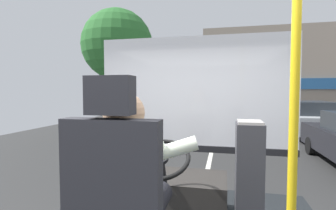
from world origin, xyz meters
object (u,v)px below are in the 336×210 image
Objects in this scene: handrail_pole at (294,115)px; parked_car_silver at (308,118)px; steering_console at (171,193)px; fare_box at (249,184)px; bus_driver at (129,181)px.

handrail_pole reaches higher than parked_car_silver.
fare_box is at bearing -26.11° from steering_console.
steering_console is (0.00, 1.12, -0.52)m from bus_driver.
bus_driver is at bearing -110.96° from parked_car_silver.
parked_car_silver is at bearing 66.78° from steering_console.
fare_box is at bearing 47.14° from bus_driver.
parked_car_silver is at bearing 71.24° from fare_box.
handrail_pole is 0.99m from fare_box.
steering_console is 0.84m from fare_box.
bus_driver is at bearing -179.11° from handrail_pole.
bus_driver reaches higher than steering_console.
fare_box reaches higher than steering_console.
handrail_pole is (0.85, 0.01, 0.39)m from bus_driver.
bus_driver is 0.77× the size of fare_box.
steering_console is 0.49× the size of handrail_pole.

